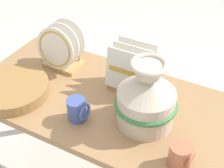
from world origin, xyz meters
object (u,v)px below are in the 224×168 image
at_px(ceramic_vase, 146,98).
at_px(dish_rack_square_plates, 131,73).
at_px(dish_rack_round_plates, 61,51).
at_px(mug_terracotta_glaze, 181,156).
at_px(mug_cobalt_glaze, 78,110).
at_px(wicker_charger_stack, 13,89).

bearing_deg(ceramic_vase, dish_rack_square_plates, 129.83).
xyz_separation_m(dish_rack_round_plates, mug_terracotta_glaze, (0.76, -0.33, -0.05)).
bearing_deg(ceramic_vase, mug_terracotta_glaze, -36.25).
distance_m(dish_rack_round_plates, mug_cobalt_glaze, 0.42).
height_order(ceramic_vase, mug_terracotta_glaze, ceramic_vase).
xyz_separation_m(dish_rack_round_plates, wicker_charger_stack, (-0.08, -0.30, -0.07)).
xyz_separation_m(dish_rack_round_plates, dish_rack_square_plates, (0.40, 0.01, -0.02)).
bearing_deg(ceramic_vase, wicker_charger_stack, -169.05).
bearing_deg(wicker_charger_stack, dish_rack_round_plates, 75.30).
distance_m(dish_rack_round_plates, dish_rack_square_plates, 0.40).
bearing_deg(dish_rack_square_plates, wicker_charger_stack, -146.63).
distance_m(ceramic_vase, wicker_charger_stack, 0.65).
bearing_deg(mug_terracotta_glaze, dish_rack_round_plates, 156.71).
bearing_deg(mug_terracotta_glaze, ceramic_vase, 143.75).
bearing_deg(dish_rack_round_plates, ceramic_vase, -17.56).
xyz_separation_m(dish_rack_square_plates, wicker_charger_stack, (-0.47, -0.31, -0.05)).
relative_size(wicker_charger_stack, mug_cobalt_glaze, 3.31).
distance_m(mug_cobalt_glaze, mug_terracotta_glaze, 0.47).
xyz_separation_m(ceramic_vase, mug_terracotta_glaze, (0.21, -0.15, -0.08)).
height_order(dish_rack_square_plates, mug_cobalt_glaze, dish_rack_square_plates).
xyz_separation_m(dish_rack_round_plates, mug_cobalt_glaze, (0.29, -0.30, -0.05)).
bearing_deg(mug_cobalt_glaze, ceramic_vase, 24.63).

